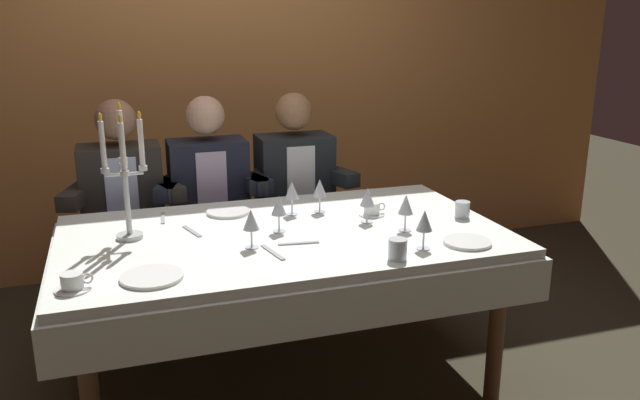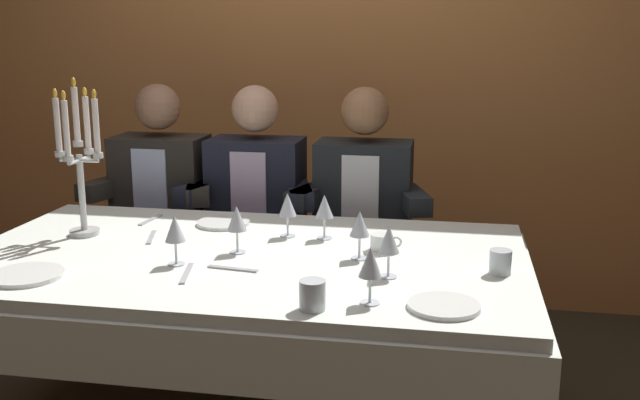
{
  "view_description": "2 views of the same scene",
  "coord_description": "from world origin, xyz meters",
  "px_view_note": "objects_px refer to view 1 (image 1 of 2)",
  "views": [
    {
      "loc": [
        -0.68,
        -2.56,
        1.64
      ],
      "look_at": [
        0.2,
        0.1,
        0.84
      ],
      "focal_mm": 35.84,
      "sensor_mm": 36.0,
      "label": 1
    },
    {
      "loc": [
        0.69,
        -2.3,
        1.48
      ],
      "look_at": [
        0.24,
        0.13,
        0.91
      ],
      "focal_mm": 41.2,
      "sensor_mm": 36.0,
      "label": 2
    }
  ],
  "objects_px": {
    "dinner_plate_1": "(467,242)",
    "coffee_cup_0": "(372,209)",
    "water_tumbler_1": "(462,210)",
    "wine_glass_3": "(251,220)",
    "dining_table": "(284,257)",
    "seated_diner_2": "(294,180)",
    "dinner_plate_0": "(228,212)",
    "wine_glass_5": "(367,198)",
    "candelabra": "(125,176)",
    "wine_glass_0": "(292,191)",
    "seated_diner_1": "(208,187)",
    "wine_glass_2": "(279,207)",
    "water_tumbler_0": "(398,249)",
    "coffee_cup_1": "(73,283)",
    "wine_glass_1": "(406,206)",
    "wine_glass_6": "(424,222)",
    "wine_glass_4": "(320,189)",
    "dinner_plate_2": "(152,277)",
    "seated_diner_0": "(122,194)"
  },
  "relations": [
    {
      "from": "water_tumbler_0",
      "to": "seated_diner_0",
      "type": "bearing_deg",
      "value": 126.09
    },
    {
      "from": "seated_diner_1",
      "to": "seated_diner_2",
      "type": "height_order",
      "value": "same"
    },
    {
      "from": "coffee_cup_1",
      "to": "seated_diner_1",
      "type": "relative_size",
      "value": 0.11
    },
    {
      "from": "wine_glass_4",
      "to": "water_tumbler_1",
      "type": "relative_size",
      "value": 2.12
    },
    {
      "from": "dinner_plate_2",
      "to": "seated_diner_1",
      "type": "distance_m",
      "value": 1.31
    },
    {
      "from": "dinner_plate_0",
      "to": "wine_glass_4",
      "type": "xyz_separation_m",
      "value": [
        0.42,
        -0.12,
        0.11
      ]
    },
    {
      "from": "seated_diner_1",
      "to": "dinner_plate_1",
      "type": "bearing_deg",
      "value": -55.63
    },
    {
      "from": "dinner_plate_2",
      "to": "water_tumbler_0",
      "type": "relative_size",
      "value": 2.73
    },
    {
      "from": "dinner_plate_2",
      "to": "seated_diner_1",
      "type": "height_order",
      "value": "seated_diner_1"
    },
    {
      "from": "wine_glass_1",
      "to": "wine_glass_6",
      "type": "bearing_deg",
      "value": -97.22
    },
    {
      "from": "candelabra",
      "to": "dinner_plate_0",
      "type": "distance_m",
      "value": 0.58
    },
    {
      "from": "seated_diner_2",
      "to": "wine_glass_2",
      "type": "bearing_deg",
      "value": -110.03
    },
    {
      "from": "candelabra",
      "to": "dining_table",
      "type": "bearing_deg",
      "value": -10.12
    },
    {
      "from": "dinner_plate_2",
      "to": "wine_glass_3",
      "type": "height_order",
      "value": "wine_glass_3"
    },
    {
      "from": "dinner_plate_1",
      "to": "water_tumbler_0",
      "type": "height_order",
      "value": "water_tumbler_0"
    },
    {
      "from": "water_tumbler_1",
      "to": "seated_diner_2",
      "type": "xyz_separation_m",
      "value": [
        -0.54,
        0.95,
        -0.04
      ]
    },
    {
      "from": "dining_table",
      "to": "seated_diner_2",
      "type": "height_order",
      "value": "seated_diner_2"
    },
    {
      "from": "wine_glass_2",
      "to": "dining_table",
      "type": "bearing_deg",
      "value": -3.57
    },
    {
      "from": "candelabra",
      "to": "coffee_cup_0",
      "type": "xyz_separation_m",
      "value": [
        1.1,
        -0.01,
        -0.25
      ]
    },
    {
      "from": "candelabra",
      "to": "wine_glass_3",
      "type": "distance_m",
      "value": 0.56
    },
    {
      "from": "coffee_cup_1",
      "to": "water_tumbler_1",
      "type": "bearing_deg",
      "value": 10.52
    },
    {
      "from": "dining_table",
      "to": "seated_diner_1",
      "type": "height_order",
      "value": "seated_diner_1"
    },
    {
      "from": "wine_glass_1",
      "to": "dinner_plate_0",
      "type": "bearing_deg",
      "value": 143.79
    },
    {
      "from": "wine_glass_3",
      "to": "wine_glass_6",
      "type": "distance_m",
      "value": 0.69
    },
    {
      "from": "water_tumbler_0",
      "to": "coffee_cup_0",
      "type": "distance_m",
      "value": 0.58
    },
    {
      "from": "water_tumbler_0",
      "to": "coffee_cup_1",
      "type": "distance_m",
      "value": 1.18
    },
    {
      "from": "wine_glass_1",
      "to": "seated_diner_2",
      "type": "relative_size",
      "value": 0.13
    },
    {
      "from": "candelabra",
      "to": "wine_glass_0",
      "type": "relative_size",
      "value": 3.51
    },
    {
      "from": "coffee_cup_1",
      "to": "wine_glass_6",
      "type": "bearing_deg",
      "value": -0.46
    },
    {
      "from": "candelabra",
      "to": "wine_glass_5",
      "type": "bearing_deg",
      "value": -5.88
    },
    {
      "from": "wine_glass_5",
      "to": "seated_diner_1",
      "type": "relative_size",
      "value": 0.13
    },
    {
      "from": "dinner_plate_1",
      "to": "coffee_cup_0",
      "type": "relative_size",
      "value": 1.52
    },
    {
      "from": "wine_glass_4",
      "to": "seated_diner_1",
      "type": "xyz_separation_m",
      "value": [
        -0.43,
        0.66,
        -0.12
      ]
    },
    {
      "from": "water_tumbler_1",
      "to": "seated_diner_0",
      "type": "distance_m",
      "value": 1.78
    },
    {
      "from": "water_tumbler_1",
      "to": "dinner_plate_1",
      "type": "bearing_deg",
      "value": -116.99
    },
    {
      "from": "dinner_plate_0",
      "to": "wine_glass_5",
      "type": "bearing_deg",
      "value": -30.25
    },
    {
      "from": "wine_glass_0",
      "to": "water_tumbler_0",
      "type": "height_order",
      "value": "wine_glass_0"
    },
    {
      "from": "wine_glass_2",
      "to": "coffee_cup_0",
      "type": "relative_size",
      "value": 1.24
    },
    {
      "from": "dinner_plate_1",
      "to": "wine_glass_3",
      "type": "distance_m",
      "value": 0.89
    },
    {
      "from": "wine_glass_0",
      "to": "coffee_cup_0",
      "type": "distance_m",
      "value": 0.39
    },
    {
      "from": "dinner_plate_0",
      "to": "dinner_plate_1",
      "type": "distance_m",
      "value": 1.13
    },
    {
      "from": "water_tumbler_0",
      "to": "dinner_plate_2",
      "type": "bearing_deg",
      "value": 173.64
    },
    {
      "from": "dining_table",
      "to": "dinner_plate_0",
      "type": "distance_m",
      "value": 0.41
    },
    {
      "from": "coffee_cup_1",
      "to": "coffee_cup_0",
      "type": "bearing_deg",
      "value": 20.3
    },
    {
      "from": "dinner_plate_0",
      "to": "wine_glass_0",
      "type": "height_order",
      "value": "wine_glass_0"
    },
    {
      "from": "dining_table",
      "to": "wine_glass_5",
      "type": "relative_size",
      "value": 11.83
    },
    {
      "from": "wine_glass_0",
      "to": "coffee_cup_0",
      "type": "bearing_deg",
      "value": -19.0
    },
    {
      "from": "water_tumbler_1",
      "to": "wine_glass_5",
      "type": "bearing_deg",
      "value": 170.77
    },
    {
      "from": "dinner_plate_1",
      "to": "wine_glass_4",
      "type": "xyz_separation_m",
      "value": [
        -0.44,
        0.61,
        0.11
      ]
    },
    {
      "from": "dinner_plate_2",
      "to": "wine_glass_4",
      "type": "height_order",
      "value": "wine_glass_4"
    }
  ]
}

